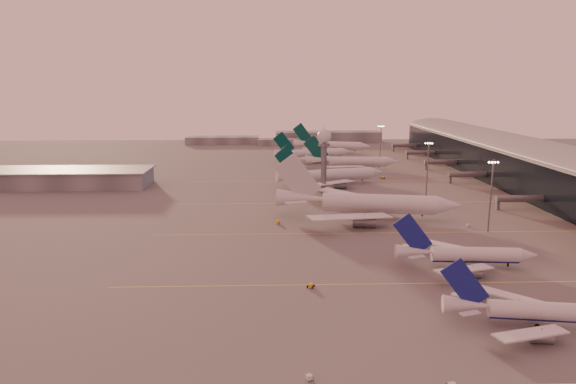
{
  "coord_description": "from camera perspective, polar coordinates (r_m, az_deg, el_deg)",
  "views": [
    {
      "loc": [
        -19.02,
        -111.61,
        49.94
      ],
      "look_at": [
        -12.8,
        77.9,
        9.58
      ],
      "focal_mm": 32.0,
      "sensor_mm": 36.0,
      "label": 1
    }
  ],
  "objects": [
    {
      "name": "ground",
      "position": [
        123.74,
        7.28,
        -11.89
      ],
      "size": [
        700.0,
        700.0,
        0.0
      ],
      "primitive_type": "plane",
      "color": "#585555",
      "rests_on": "ground"
    },
    {
      "name": "taxiway_markings",
      "position": [
        181.63,
        13.9,
        -4.3
      ],
      "size": [
        180.0,
        185.25,
        0.02
      ],
      "color": "#EEE054",
      "rests_on": "ground"
    },
    {
      "name": "terminal",
      "position": [
        258.47,
        27.57,
        1.87
      ],
      "size": [
        57.0,
        362.0,
        23.04
      ],
      "color": "black",
      "rests_on": "ground"
    },
    {
      "name": "hangar",
      "position": [
        274.92,
        -23.41,
        1.47
      ],
      "size": [
        82.0,
        27.0,
        8.5
      ],
      "color": "slate",
      "rests_on": "ground"
    },
    {
      "name": "radar_tower",
      "position": [
        234.65,
        4.02,
        4.89
      ],
      "size": [
        6.4,
        6.4,
        31.1
      ],
      "color": "#5C5F64",
      "rests_on": "ground"
    },
    {
      "name": "mast_b",
      "position": [
        185.87,
        21.63,
        -0.07
      ],
      "size": [
        3.6,
        0.56,
        25.0
      ],
      "color": "#5C5F64",
      "rests_on": "ground"
    },
    {
      "name": "mast_c",
      "position": [
        234.91,
        15.25,
        2.73
      ],
      "size": [
        3.6,
        0.56,
        25.0
      ],
      "color": "#5C5F64",
      "rests_on": "ground"
    },
    {
      "name": "mast_d",
      "position": [
        320.78,
        10.24,
        5.34
      ],
      "size": [
        3.6,
        0.56,
        25.0
      ],
      "color": "#5C5F64",
      "rests_on": "ground"
    },
    {
      "name": "distant_horizon",
      "position": [
        439.7,
        0.96,
        6.0
      ],
      "size": [
        165.0,
        37.5,
        9.0
      ],
      "color": "slate",
      "rests_on": "ground"
    },
    {
      "name": "narrowbody_near",
      "position": [
        120.92,
        25.38,
        -12.09
      ],
      "size": [
        36.83,
        29.18,
        14.46
      ],
      "color": "silver",
      "rests_on": "ground"
    },
    {
      "name": "narrowbody_mid",
      "position": [
        150.33,
        19.09,
        -6.82
      ],
      "size": [
        39.38,
        31.33,
        15.38
      ],
      "color": "silver",
      "rests_on": "ground"
    },
    {
      "name": "widebody_white",
      "position": [
        195.38,
        8.76,
        -1.66
      ],
      "size": [
        68.54,
        54.44,
        24.31
      ],
      "color": "silver",
      "rests_on": "ground"
    },
    {
      "name": "greentail_a",
      "position": [
        257.19,
        4.84,
        1.62
      ],
      "size": [
        56.5,
        45.03,
        21.01
      ],
      "color": "silver",
      "rests_on": "ground"
    },
    {
      "name": "greentail_b",
      "position": [
        304.57,
        7.08,
        3.16
      ],
      "size": [
        55.49,
        44.71,
        20.14
      ],
      "color": "silver",
      "rests_on": "ground"
    },
    {
      "name": "greentail_c",
      "position": [
        339.65,
        2.87,
        4.13
      ],
      "size": [
        52.96,
        42.26,
        19.59
      ],
      "color": "silver",
      "rests_on": "ground"
    },
    {
      "name": "greentail_d",
      "position": [
        380.52,
        4.86,
        5.0
      ],
      "size": [
        56.06,
        44.55,
        21.11
      ],
      "color": "silver",
      "rests_on": "ground"
    },
    {
      "name": "gsv_truck_a",
      "position": [
        93.37,
        2.6,
        -19.57
      ],
      "size": [
        5.4,
        3.59,
        2.05
      ],
      "color": "silver",
      "rests_on": "ground"
    },
    {
      "name": "gsv_tug_mid",
      "position": [
        129.81,
        2.55,
        -10.38
      ],
      "size": [
        4.09,
        3.46,
        1.01
      ],
      "color": "gold",
      "rests_on": "ground"
    },
    {
      "name": "gsv_truck_b",
      "position": [
        167.1,
        24.72,
        -6.13
      ],
      "size": [
        5.43,
        3.77,
        2.07
      ],
      "color": "gold",
      "rests_on": "ground"
    },
    {
      "name": "gsv_truck_c",
      "position": [
        186.07,
        -1.07,
        -3.15
      ],
      "size": [
        5.63,
        6.27,
        2.52
      ],
      "color": "gold",
      "rests_on": "ground"
    },
    {
      "name": "gsv_catering_b",
      "position": [
        192.88,
        19.42,
        -3.13
      ],
      "size": [
        4.76,
        2.73,
        3.68
      ],
      "color": "silver",
      "rests_on": "ground"
    },
    {
      "name": "gsv_tug_far",
      "position": [
        225.58,
        5.39,
        -0.69
      ],
      "size": [
        4.1,
        3.81,
        1.01
      ],
      "color": "silver",
      "rests_on": "ground"
    },
    {
      "name": "gsv_tug_hangar",
      "position": [
        277.32,
        10.49,
        1.56
      ],
      "size": [
        4.53,
        3.72,
        1.12
      ],
      "color": "gold",
      "rests_on": "ground"
    }
  ]
}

